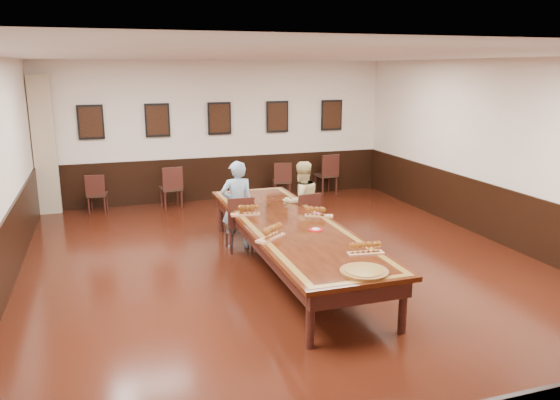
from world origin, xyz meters
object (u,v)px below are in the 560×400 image
object	(u,v)px
spare_chair_d	(326,174)
person_woman	(301,202)
spare_chair_c	(282,180)
chair_man	(239,223)
conference_table	(290,232)
person_man	(237,205)
chair_woman	(304,217)
spare_chair_b	(171,187)
carved_platter	(364,272)
spare_chair_a	(97,193)

from	to	relation	value
spare_chair_d	person_woman	bearing A→B (deg)	54.67
spare_chair_d	spare_chair_c	bearing A→B (deg)	0.08
chair_man	conference_table	xyz separation A→B (m)	(0.50, -1.21, 0.13)
spare_chair_d	person_woman	size ratio (longest dim) A/B	0.69
person_man	chair_woman	bearing A→B (deg)	177.42
spare_chair_b	spare_chair_c	xyz separation A→B (m)	(2.62, 0.11, -0.03)
carved_platter	spare_chair_a	bearing A→B (deg)	113.31
spare_chair_b	chair_man	bearing A→B (deg)	96.17
spare_chair_d	chair_man	bearing A→B (deg)	42.66
spare_chair_b	spare_chair_c	world-z (taller)	spare_chair_b
chair_man	spare_chair_d	size ratio (longest dim) A/B	0.96
spare_chair_b	conference_table	distance (m)	4.62
chair_woman	spare_chair_c	size ratio (longest dim) A/B	1.05
spare_chair_c	person_woman	size ratio (longest dim) A/B	0.61
person_woman	carved_platter	bearing A→B (deg)	73.03
spare_chair_b	carved_platter	world-z (taller)	spare_chair_b
spare_chair_a	person_woman	size ratio (longest dim) A/B	0.59
chair_man	person_man	world-z (taller)	person_man
chair_woman	person_woman	xyz separation A→B (m)	(-0.01, 0.10, 0.26)
chair_man	spare_chair_c	size ratio (longest dim) A/B	1.09
spare_chair_a	spare_chair_d	world-z (taller)	spare_chair_d
chair_woman	person_woman	world-z (taller)	person_woman
spare_chair_c	carved_platter	xyz separation A→B (m)	(-1.27, -6.76, 0.33)
chair_woman	spare_chair_b	distance (m)	3.76
spare_chair_a	carved_platter	distance (m)	7.36
chair_woman	spare_chair_b	size ratio (longest dim) A/B	0.98
spare_chair_a	person_woman	xyz separation A→B (m)	(3.46, -3.23, 0.30)
chair_man	spare_chair_a	size ratio (longest dim) A/B	1.12
chair_woman	spare_chair_d	size ratio (longest dim) A/B	0.93
person_woman	carved_platter	size ratio (longest dim) A/B	2.11
chair_man	spare_chair_a	world-z (taller)	chair_man
person_man	conference_table	bearing A→B (deg)	112.47
spare_chair_a	spare_chair_d	bearing A→B (deg)	-169.72
carved_platter	person_man	bearing A→B (deg)	100.14
spare_chair_c	spare_chair_d	xyz separation A→B (m)	(1.19, 0.12, 0.06)
conference_table	spare_chair_a	bearing A→B (deg)	121.43
spare_chair_c	chair_man	bearing A→B (deg)	72.45
spare_chair_d	person_woman	distance (m)	3.88
spare_chair_a	person_man	size ratio (longest dim) A/B	0.56
chair_woman	person_man	distance (m)	1.23
chair_woman	carved_platter	xyz separation A→B (m)	(-0.56, -3.42, 0.31)
chair_man	spare_chair_a	bearing A→B (deg)	-54.23
conference_table	carved_platter	xyz separation A→B (m)	(0.12, -2.19, 0.16)
person_woman	chair_woman	bearing A→B (deg)	90.00
spare_chair_a	person_woman	world-z (taller)	person_woman
spare_chair_c	conference_table	world-z (taller)	spare_chair_c
person_man	person_woman	xyz separation A→B (m)	(1.17, 0.01, -0.04)
chair_man	spare_chair_d	bearing A→B (deg)	-129.95
chair_woman	spare_chair_a	xyz separation A→B (m)	(-3.47, 3.33, -0.04)
conference_table	spare_chair_b	bearing A→B (deg)	105.43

